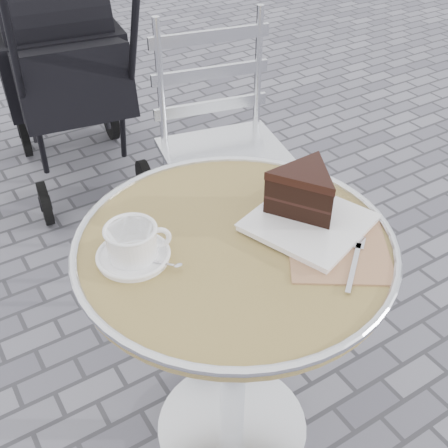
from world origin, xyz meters
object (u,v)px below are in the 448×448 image
baby_stroller (64,74)px  cake_plate_set (306,199)px  bistro_chair (218,121)px  cafe_table (234,295)px  cappuccino_set (133,245)px

baby_stroller → cake_plate_set: bearing=-80.4°
cake_plate_set → baby_stroller: (-0.03, 1.67, -0.29)m
cake_plate_set → bistro_chair: (0.23, 0.76, -0.20)m
cafe_table → baby_stroller: bearing=84.8°
cake_plate_set → cafe_table: bearing=155.0°
cappuccino_set → cake_plate_set: size_ratio=0.41×
cake_plate_set → bistro_chair: 0.82m
cake_plate_set → baby_stroller: bearing=71.9°
cafe_table → cake_plate_set: 0.29m
cappuccino_set → baby_stroller: size_ratio=0.15×
cafe_table → baby_stroller: baby_stroller is taller
cappuccino_set → baby_stroller: (0.36, 1.58, -0.27)m
cafe_table → cappuccino_set: bearing=162.5°
cappuccino_set → cake_plate_set: cake_plate_set is taller
cafe_table → cake_plate_set: (0.18, -0.02, 0.22)m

